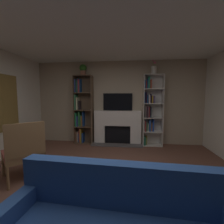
# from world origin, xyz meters

# --- Properties ---
(ground_plane) EXTENTS (6.55, 6.55, 0.00)m
(ground_plane) POSITION_xyz_m (0.00, 0.00, 0.00)
(ground_plane) COLOR brown
(wall_back_accent) EXTENTS (5.39, 0.06, 2.62)m
(wall_back_accent) POSITION_xyz_m (0.00, 2.76, 1.31)
(wall_back_accent) COLOR tan
(wall_back_accent) RESTS_ON ground_plane
(ceiling) EXTENTS (5.39, 5.57, 0.06)m
(ceiling) POSITION_xyz_m (0.00, 0.00, 2.65)
(ceiling) COLOR white
(ceiling) RESTS_ON wall_back_accent
(fireplace) EXTENTS (1.58, 0.49, 1.06)m
(fireplace) POSITION_xyz_m (0.00, 2.63, 0.55)
(fireplace) COLOR white
(fireplace) RESTS_ON ground_plane
(tv) EXTENTS (0.92, 0.06, 0.54)m
(tv) POSITION_xyz_m (0.00, 2.70, 1.33)
(tv) COLOR black
(tv) RESTS_ON fireplace
(bookshelf_left) EXTENTS (0.58, 0.33, 2.16)m
(bookshelf_left) POSITION_xyz_m (-1.16, 2.61, 1.01)
(bookshelf_left) COLOR brown
(bookshelf_left) RESTS_ON ground_plane
(bookshelf_right) EXTENTS (0.58, 0.34, 2.16)m
(bookshelf_right) POSITION_xyz_m (1.02, 2.60, 1.08)
(bookshelf_right) COLOR silver
(bookshelf_right) RESTS_ON ground_plane
(potted_plant) EXTENTS (0.22, 0.22, 0.35)m
(potted_plant) POSITION_xyz_m (-1.08, 2.58, 2.35)
(potted_plant) COLOR #A86853
(potted_plant) RESTS_ON bookshelf_left
(vase_with_flowers) EXTENTS (0.16, 0.16, 0.43)m
(vase_with_flowers) POSITION_xyz_m (1.08, 2.58, 2.30)
(vase_with_flowers) COLOR silver
(vase_with_flowers) RESTS_ON bookshelf_right
(armchair) EXTENTS (0.89, 0.89, 1.07)m
(armchair) POSITION_xyz_m (-1.50, 0.21, 0.53)
(armchair) COLOR brown
(armchair) RESTS_ON ground_plane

